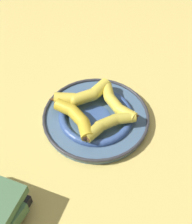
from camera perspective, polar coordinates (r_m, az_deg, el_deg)
name	(u,v)px	position (r m, az deg, el deg)	size (l,w,h in m)	color
ground_plane	(100,115)	(0.93, 0.69, -0.53)	(2.80, 2.80, 0.00)	#E5CC6B
decorative_bowl	(96,117)	(0.90, 0.00, -0.91)	(0.31, 0.31, 0.03)	slate
banana_a	(82,96)	(0.91, -2.55, 3.01)	(0.17, 0.12, 0.04)	yellow
banana_b	(115,102)	(0.90, 3.52, 1.88)	(0.12, 0.15, 0.03)	yellow
banana_c	(110,123)	(0.85, 2.54, -2.10)	(0.15, 0.12, 0.03)	gold
banana_d	(77,118)	(0.86, -3.54, -1.16)	(0.14, 0.14, 0.04)	gold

